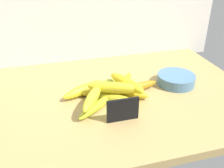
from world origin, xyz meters
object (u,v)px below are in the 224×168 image
object	(u,v)px
banana_9	(92,98)
banana_2	(136,88)
banana_5	(128,93)
banana_11	(126,83)
banana_0	(118,91)
fruit_bowl	(176,79)
banana_1	(103,85)
banana_3	(96,106)
banana_10	(115,88)
banana_8	(124,83)
banana_7	(84,89)
banana_4	(115,99)
banana_6	(104,91)
chalkboard_sign	(123,111)

from	to	relation	value
banana_9	banana_2	bearing A→B (deg)	22.51
banana_5	banana_11	xyz separation A→B (cm)	(-0.47, 0.64, 4.07)
banana_0	banana_2	xyz separation A→B (cm)	(7.55, -0.10, 0.16)
fruit_bowl	banana_0	xyz separation A→B (cm)	(-26.03, -1.71, -0.55)
banana_5	banana_1	bearing A→B (deg)	132.01
banana_3	banana_10	bearing A→B (deg)	26.51
banana_3	banana_8	world-z (taller)	banana_8
banana_2	banana_7	bearing A→B (deg)	168.80
banana_5	banana_10	distance (cm)	7.08
banana_0	banana_2	world-z (taller)	banana_2
banana_4	banana_5	size ratio (longest dim) A/B	1.17
banana_8	fruit_bowl	bearing A→B (deg)	-8.44
banana_6	banana_9	distance (cm)	11.03
banana_1	banana_7	distance (cm)	8.21
chalkboard_sign	banana_0	world-z (taller)	chalkboard_sign
banana_11	banana_10	bearing A→B (deg)	-155.81
banana_5	banana_3	bearing A→B (deg)	-157.37
banana_8	banana_11	xyz separation A→B (cm)	(-1.54, -7.29, 4.24)
banana_2	banana_8	size ratio (longest dim) A/B	1.05
fruit_bowl	banana_9	bearing A→B (deg)	-165.40
banana_1	fruit_bowl	bearing A→B (deg)	-7.33
banana_6	banana_8	bearing A→B (deg)	24.93
banana_6	banana_7	size ratio (longest dim) A/B	0.91
chalkboard_sign	banana_10	distance (cm)	12.38
banana_5	banana_11	bearing A→B (deg)	126.14
chalkboard_sign	banana_8	world-z (taller)	chalkboard_sign
banana_7	banana_11	xyz separation A→B (cm)	(15.33, -6.26, 3.89)
chalkboard_sign	banana_3	distance (cm)	11.15
banana_1	banana_5	distance (cm)	11.62
banana_1	banana_10	bearing A→B (deg)	-78.04
banana_5	banana_11	size ratio (longest dim) A/B	0.89
banana_0	banana_8	size ratio (longest dim) A/B	1.03
banana_0	banana_7	world-z (taller)	banana_7
banana_2	banana_9	distance (cm)	21.43
banana_7	banana_9	distance (cm)	12.56
chalkboard_sign	banana_5	distance (cm)	15.40
banana_0	chalkboard_sign	bearing A→B (deg)	-101.78
banana_3	banana_10	distance (cm)	10.09
banana_5	banana_8	size ratio (longest dim) A/B	0.85
banana_6	banana_2	bearing A→B (deg)	-2.09
banana_8	banana_10	world-z (taller)	banana_10
banana_10	banana_11	distance (cm)	5.62
banana_1	banana_6	distance (cm)	5.38
banana_9	banana_11	bearing A→B (deg)	22.12
banana_2	banana_10	world-z (taller)	banana_10
fruit_bowl	banana_3	distance (cm)	38.31
banana_0	banana_5	world-z (taller)	banana_5
banana_2	banana_4	xyz separation A→B (cm)	(-10.67, -5.76, 0.11)
chalkboard_sign	banana_4	bearing A→B (deg)	88.01
fruit_bowl	banana_1	size ratio (longest dim) A/B	0.92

